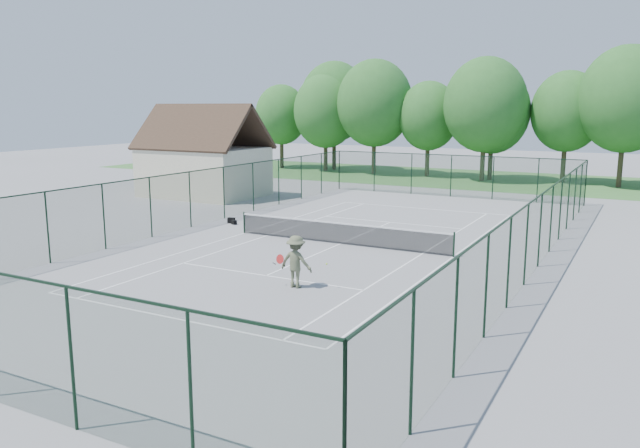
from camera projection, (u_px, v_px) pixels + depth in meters
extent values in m
plane|color=gray|center=(340.00, 244.00, 29.57)|extent=(140.00, 140.00, 0.00)
cube|color=#417937|center=(489.00, 180.00, 55.55)|extent=(80.00, 16.00, 0.01)
cube|color=white|center=(422.00, 208.00, 39.86)|extent=(10.97, 0.08, 0.01)
cube|color=white|center=(169.00, 317.00, 19.27)|extent=(10.97, 0.08, 0.01)
cube|color=white|center=(390.00, 222.00, 35.11)|extent=(8.23, 0.08, 0.01)
cube|color=white|center=(266.00, 276.00, 24.02)|extent=(8.23, 0.08, 0.01)
cube|color=white|center=(453.00, 257.00, 27.02)|extent=(0.08, 23.77, 0.01)
cube|color=white|center=(245.00, 233.00, 32.11)|extent=(0.08, 23.77, 0.01)
cube|color=white|center=(423.00, 253.00, 27.66)|extent=(0.08, 23.77, 0.01)
cube|color=white|center=(267.00, 236.00, 31.48)|extent=(0.08, 23.77, 0.01)
cube|color=white|center=(340.00, 244.00, 29.57)|extent=(0.08, 12.80, 0.01)
cylinder|color=black|center=(244.00, 223.00, 32.02)|extent=(0.08, 0.08, 1.10)
cylinder|color=black|center=(454.00, 245.00, 26.91)|extent=(0.08, 0.08, 1.10)
cube|color=black|center=(340.00, 234.00, 29.48)|extent=(11.00, 0.02, 0.96)
cube|color=white|center=(340.00, 223.00, 29.38)|extent=(11.00, 0.05, 0.07)
cube|color=#1C3C24|center=(451.00, 176.00, 44.88)|extent=(18.00, 0.02, 3.00)
cube|color=#1C3C24|center=(540.00, 231.00, 25.11)|extent=(0.02, 36.00, 3.00)
cube|color=#1C3C24|center=(190.00, 200.00, 33.47)|extent=(0.02, 36.00, 3.00)
cube|color=black|center=(452.00, 155.00, 44.60)|extent=(18.00, 0.05, 0.05)
cube|color=black|center=(542.00, 194.00, 24.83)|extent=(0.05, 36.00, 0.05)
cube|color=black|center=(189.00, 172.00, 33.19)|extent=(0.05, 36.00, 0.05)
cube|color=beige|center=(204.00, 172.00, 45.33)|extent=(8.00, 6.00, 3.50)
cube|color=#422F21|center=(216.00, 126.00, 46.03)|extent=(8.60, 3.27, 3.27)
cube|color=#422F21|center=(189.00, 127.00, 43.43)|extent=(8.60, 3.27, 3.27)
cylinder|color=#453825|center=(326.00, 150.00, 62.82)|extent=(0.40, 0.40, 4.20)
ellipsoid|color=#32722D|center=(326.00, 111.00, 62.10)|extent=(6.40, 6.40, 7.40)
cylinder|color=#453825|center=(491.00, 156.00, 55.16)|extent=(0.40, 0.40, 4.20)
ellipsoid|color=#32722D|center=(493.00, 111.00, 54.44)|extent=(6.40, 6.40, 7.40)
cube|color=black|center=(231.00, 220.00, 34.83)|extent=(0.43, 0.31, 0.31)
cube|color=black|center=(234.00, 222.00, 34.46)|extent=(0.36, 0.30, 0.24)
imported|color=#595E42|center=(296.00, 262.00, 22.33)|extent=(1.23, 0.72, 1.90)
sphere|color=#BEFA2D|center=(327.00, 264.00, 22.21)|extent=(0.07, 0.07, 0.07)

